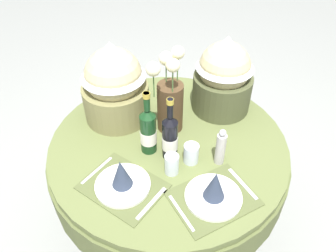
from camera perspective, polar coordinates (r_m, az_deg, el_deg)
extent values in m
plane|color=gray|center=(2.27, 0.06, -16.48)|extent=(8.00, 8.00, 0.00)
cylinder|color=#5B6638|center=(1.70, 0.07, -3.19)|extent=(1.17, 1.17, 0.04)
cylinder|color=#545D33|center=(1.77, 0.07, -5.68)|extent=(1.20, 1.20, 0.18)
cylinder|color=black|center=(1.97, 0.06, -10.71)|extent=(0.12, 0.12, 0.68)
cylinder|color=black|center=(2.26, 0.06, -16.27)|extent=(0.65, 0.65, 0.03)
cube|color=#4E562F|center=(1.51, -7.56, -10.02)|extent=(0.43, 0.42, 0.00)
cylinder|color=white|center=(1.50, -7.60, -9.78)|extent=(0.24, 0.24, 0.02)
cone|color=#2D384C|center=(1.44, -7.87, -7.83)|extent=(0.09, 0.09, 0.14)
cube|color=silver|center=(1.58, -11.84, -7.27)|extent=(0.13, 0.15, 0.00)
cube|color=silver|center=(1.44, -2.81, -12.80)|extent=(0.13, 0.16, 0.00)
cube|color=#4E562F|center=(1.47, 7.58, -11.91)|extent=(0.42, 0.38, 0.00)
cylinder|color=white|center=(1.46, 7.61, -11.68)|extent=(0.24, 0.24, 0.02)
cone|color=#2D384C|center=(1.40, 7.90, -9.75)|extent=(0.09, 0.09, 0.14)
cube|color=silver|center=(1.41, 2.24, -14.36)|extent=(0.09, 0.18, 0.00)
cube|color=silver|center=(1.53, 12.42, -9.42)|extent=(0.09, 0.18, 0.00)
cylinder|color=#47331E|center=(1.68, 0.36, 3.18)|extent=(0.13, 0.13, 0.26)
sphere|color=beige|center=(1.56, -0.31, 11.27)|extent=(0.07, 0.07, 0.07)
cylinder|color=#4C7038|center=(1.60, -0.30, 8.97)|extent=(0.01, 0.01, 0.10)
sphere|color=beige|center=(1.49, 0.83, 10.15)|extent=(0.06, 0.06, 0.06)
cylinder|color=#4C7038|center=(1.53, 0.80, 7.57)|extent=(0.01, 0.01, 0.12)
sphere|color=beige|center=(1.45, -2.50, 9.53)|extent=(0.06, 0.06, 0.06)
cylinder|color=#4C7038|center=(1.50, -2.41, 6.81)|extent=(0.01, 0.01, 0.12)
sphere|color=beige|center=(1.56, 1.68, 12.23)|extent=(0.06, 0.06, 0.06)
cylinder|color=#4C7038|center=(1.60, 1.62, 9.56)|extent=(0.01, 0.01, 0.13)
cylinder|color=#143819|center=(1.58, -3.32, -1.25)|extent=(0.08, 0.08, 0.21)
cylinder|color=silver|center=(1.59, -3.30, -1.70)|extent=(0.08, 0.08, 0.07)
cone|color=#143819|center=(1.50, -3.50, 2.18)|extent=(0.08, 0.08, 0.03)
cylinder|color=#143819|center=(1.46, -3.60, 4.10)|extent=(0.03, 0.03, 0.09)
cylinder|color=#B29933|center=(1.44, -3.66, 5.17)|extent=(0.03, 0.03, 0.02)
cylinder|color=black|center=(1.55, 0.26, -2.30)|extent=(0.07, 0.07, 0.21)
cylinder|color=silver|center=(1.56, 0.26, -2.73)|extent=(0.07, 0.07, 0.07)
cone|color=black|center=(1.47, 0.27, 1.06)|extent=(0.07, 0.07, 0.03)
cylinder|color=black|center=(1.43, 0.28, 3.01)|extent=(0.03, 0.03, 0.09)
cylinder|color=#B29933|center=(1.40, 0.28, 4.14)|extent=(0.03, 0.03, 0.02)
cylinder|color=silver|center=(1.56, 3.90, -4.62)|extent=(0.07, 0.07, 0.10)
cylinder|color=silver|center=(1.51, 0.72, -6.41)|extent=(0.06, 0.06, 0.10)
cylinder|color=#B7B2AD|center=(1.55, 8.79, -3.83)|extent=(0.05, 0.05, 0.16)
sphere|color=#B7B7BC|center=(1.48, 9.17, -1.15)|extent=(0.03, 0.03, 0.03)
cylinder|color=olive|center=(1.80, -8.62, 4.12)|extent=(0.34, 0.34, 0.19)
sphere|color=#C6B784|center=(1.71, -9.14, 8.23)|extent=(0.29, 0.29, 0.29)
cone|color=silver|center=(1.66, -9.48, 10.93)|extent=(0.32, 0.32, 0.19)
cylinder|color=#474C2D|center=(1.86, 8.97, 5.64)|extent=(0.31, 0.31, 0.20)
sphere|color=#C6B784|center=(1.77, 9.49, 9.69)|extent=(0.27, 0.27, 0.27)
cone|color=silver|center=(1.73, 9.81, 12.11)|extent=(0.30, 0.30, 0.17)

